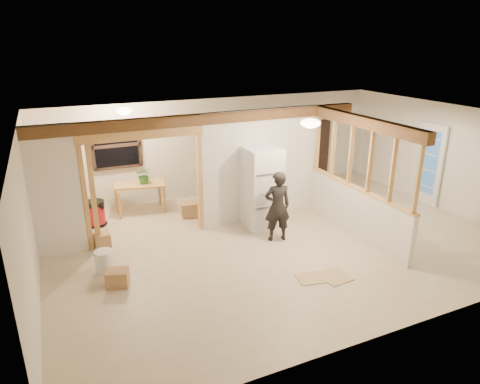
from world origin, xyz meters
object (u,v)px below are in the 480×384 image
woman (277,206)px  shop_vac (96,213)px  work_table (140,198)px  bookshelf (313,151)px  refrigerator (262,188)px

woman → shop_vac: bearing=-23.2°
work_table → bookshelf: bookshelf is taller
refrigerator → work_table: bearing=140.2°
bookshelf → woman: bearing=-133.3°
work_table → shop_vac: 1.13m
woman → shop_vac: 4.02m
work_table → shop_vac: size_ratio=1.95×
woman → shop_vac: (-3.28, 2.28, -0.44)m
refrigerator → work_table: refrigerator is taller
refrigerator → woman: 0.78m
work_table → bookshelf: 5.09m
refrigerator → work_table: (-2.26, 1.88, -0.52)m
shop_vac → bookshelf: (6.12, 0.73, 0.58)m
woman → work_table: 3.47m
woman → bookshelf: bookshelf is taller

